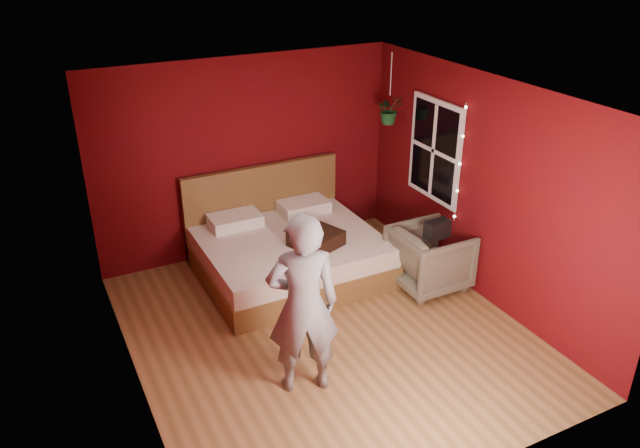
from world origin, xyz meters
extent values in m
plane|color=olive|center=(0.00, 0.00, 0.00)|extent=(4.50, 4.50, 0.00)
cube|color=#580A09|center=(0.00, 2.26, 1.30)|extent=(4.00, 0.02, 2.60)
cube|color=#580A09|center=(0.00, -2.26, 1.30)|extent=(4.00, 0.02, 2.60)
cube|color=#580A09|center=(-2.01, 0.00, 1.30)|extent=(0.02, 4.50, 2.60)
cube|color=#580A09|center=(2.01, 0.00, 1.30)|extent=(0.02, 4.50, 2.60)
cube|color=white|center=(0.00, 0.00, 2.61)|extent=(4.00, 4.50, 0.02)
cube|color=white|center=(1.97, 0.90, 1.50)|extent=(0.04, 0.97, 1.27)
cube|color=black|center=(1.96, 0.90, 1.50)|extent=(0.02, 0.85, 1.15)
cube|color=white|center=(1.95, 0.90, 1.50)|extent=(0.03, 0.05, 1.15)
cube|color=white|center=(1.95, 0.90, 1.50)|extent=(0.03, 0.85, 0.05)
cylinder|color=silver|center=(1.94, 0.38, 1.50)|extent=(0.01, 0.01, 1.45)
sphere|color=#FFF2CC|center=(1.94, 0.38, 0.83)|extent=(0.04, 0.04, 0.04)
sphere|color=#FFF2CC|center=(1.94, 0.38, 1.16)|extent=(0.04, 0.04, 0.04)
sphere|color=#FFF2CC|center=(1.94, 0.38, 1.50)|extent=(0.04, 0.04, 0.04)
sphere|color=#FFF2CC|center=(1.94, 0.38, 1.84)|extent=(0.04, 0.04, 0.04)
sphere|color=#FFF2CC|center=(1.94, 0.38, 2.17)|extent=(0.04, 0.04, 0.04)
cube|color=brown|center=(0.15, 1.28, 0.15)|extent=(2.15, 1.83, 0.30)
cube|color=silver|center=(0.15, 1.28, 0.42)|extent=(2.11, 1.79, 0.24)
cube|color=brown|center=(0.15, 2.16, 0.59)|extent=(2.15, 0.09, 1.19)
cube|color=white|center=(-0.33, 1.90, 0.61)|extent=(0.65, 0.41, 0.15)
cube|color=white|center=(0.64, 1.90, 0.61)|extent=(0.65, 0.41, 0.15)
imported|color=slate|center=(-0.59, -0.67, 0.91)|extent=(0.76, 0.61, 1.83)
imported|color=#6B6A54|center=(1.56, 0.30, 0.38)|extent=(0.84, 0.82, 0.76)
cube|color=black|center=(1.48, 0.11, 0.87)|extent=(0.30, 0.17, 0.21)
cube|color=black|center=(0.35, 0.95, 0.63)|extent=(0.66, 0.66, 0.18)
cylinder|color=silver|center=(1.71, 1.57, 2.33)|extent=(0.01, 0.01, 0.53)
imported|color=#175121|center=(1.71, 1.57, 1.88)|extent=(0.34, 0.29, 0.37)
camera|label=1|loc=(-2.61, -4.98, 4.04)|focal=35.00mm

